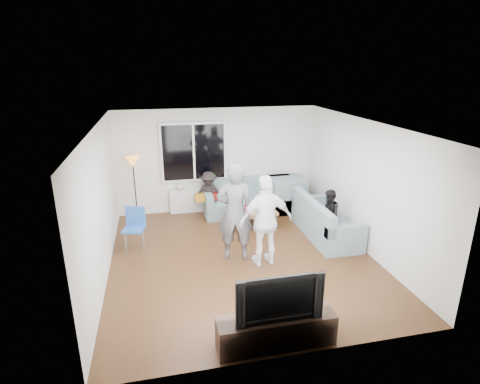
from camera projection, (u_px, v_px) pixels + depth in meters
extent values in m
cube|color=#56351C|center=(242.00, 258.00, 7.55)|extent=(5.00, 5.50, 0.04)
cube|color=white|center=(242.00, 124.00, 6.71)|extent=(5.00, 5.50, 0.04)
cube|color=silver|center=(217.00, 160.00, 9.69)|extent=(5.00, 0.04, 2.60)
cube|color=silver|center=(294.00, 269.00, 4.57)|extent=(5.00, 0.04, 2.60)
cube|color=silver|center=(99.00, 205.00, 6.61)|extent=(0.04, 5.50, 2.60)
cube|color=silver|center=(365.00, 186.00, 7.65)|extent=(0.04, 5.50, 2.60)
cube|color=white|center=(194.00, 152.00, 9.42)|extent=(1.62, 0.06, 1.47)
cube|color=black|center=(194.00, 152.00, 9.38)|extent=(1.50, 0.02, 1.35)
cube|color=white|center=(194.00, 153.00, 9.37)|extent=(0.05, 0.03, 1.35)
cube|color=silver|center=(196.00, 200.00, 9.77)|extent=(1.30, 0.12, 0.62)
imported|color=#396E2C|center=(212.00, 181.00, 9.68)|extent=(0.21, 0.18, 0.37)
imported|color=silver|center=(180.00, 187.00, 9.54)|extent=(0.17, 0.17, 0.18)
cube|color=slate|center=(286.00, 194.00, 9.86)|extent=(0.85, 0.85, 0.85)
cube|color=#BC7F1B|center=(203.00, 197.00, 9.37)|extent=(0.39, 0.33, 0.14)
cube|color=maroon|center=(212.00, 196.00, 9.49)|extent=(0.46, 0.44, 0.13)
cube|color=#9C7B4B|center=(252.00, 219.00, 8.88)|extent=(1.11, 0.61, 0.40)
cylinder|color=#9A1C45|center=(248.00, 207.00, 8.84)|extent=(0.17, 0.17, 0.17)
imported|color=#545459|center=(235.00, 212.00, 7.24)|extent=(0.78, 0.60, 1.91)
imported|color=white|center=(266.00, 221.00, 7.05)|extent=(1.06, 0.53, 1.74)
imported|color=black|center=(329.00, 214.00, 8.23)|extent=(0.56, 0.63, 1.09)
imported|color=black|center=(209.00, 194.00, 9.43)|extent=(0.79, 0.53, 1.13)
cube|color=#37251B|center=(276.00, 331.00, 5.14)|extent=(1.60, 0.40, 0.44)
imported|color=black|center=(277.00, 295.00, 4.97)|extent=(1.16, 0.15, 0.67)
cylinder|color=black|center=(252.00, 205.00, 8.92)|extent=(0.07, 0.07, 0.18)
cylinder|color=orange|center=(240.00, 205.00, 8.82)|extent=(0.07, 0.07, 0.25)
cylinder|color=black|center=(267.00, 204.00, 8.98)|extent=(0.07, 0.07, 0.20)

